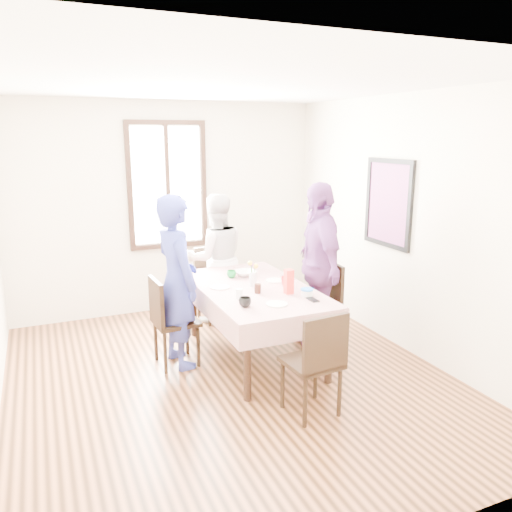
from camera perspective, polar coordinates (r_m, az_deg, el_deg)
name	(u,v)px	position (r m, az deg, el deg)	size (l,w,h in m)	color
ground	(230,379)	(4.98, -2.92, -13.67)	(4.50, 4.50, 0.00)	black
back_wall	(168,208)	(6.66, -9.92, 5.31)	(4.00, 4.00, 0.00)	beige
right_wall	(407,226)	(5.54, 16.70, 3.32)	(4.50, 4.50, 0.00)	beige
window_frame	(167,185)	(6.60, -9.98, 7.87)	(1.02, 0.06, 1.62)	black
window_pane	(167,185)	(6.61, -10.00, 7.87)	(0.90, 0.02, 1.50)	white
art_poster	(389,203)	(5.72, 14.76, 5.79)	(0.04, 0.76, 0.96)	red
dining_table	(254,323)	(5.29, -0.22, -7.55)	(0.94, 1.74, 0.75)	black
tablecloth	(254,288)	(5.16, -0.22, -3.60)	(1.06, 1.86, 0.01)	#520309
chair_left	(176,321)	(5.17, -9.05, -7.27)	(0.42, 0.42, 0.91)	black
chair_right	(317,304)	(5.64, 6.95, -5.41)	(0.42, 0.42, 0.91)	black
chair_far	(216,285)	(6.32, -4.51, -3.27)	(0.42, 0.42, 0.91)	black
chair_near	(311,362)	(4.27, 6.27, -11.79)	(0.42, 0.42, 0.91)	black
person_left	(176,282)	(5.05, -8.99, -2.87)	(0.63, 0.41, 1.73)	navy
person_far	(216,259)	(6.21, -4.50, -0.30)	(0.77, 0.60, 1.59)	beige
person_right	(317,265)	(5.51, 6.90, -1.04)	(1.06, 0.44, 1.80)	#713A7C
mug_black	(245,302)	(4.57, -1.25, -5.24)	(0.11, 0.11, 0.09)	black
mug_flag	(286,281)	(5.19, 3.38, -2.89)	(0.11, 0.11, 0.10)	red
mug_green	(231,274)	(5.49, -2.79, -2.06)	(0.10, 0.10, 0.08)	#0C7226
serving_bowl	(245,273)	(5.57, -1.25, -1.96)	(0.24, 0.24, 0.06)	white
juice_carton	(289,282)	(4.93, 3.73, -2.91)	(0.08, 0.08, 0.24)	red
butter_tub	(307,293)	(4.91, 5.77, -4.16)	(0.12, 0.12, 0.06)	white
jam_jar	(258,288)	(4.96, 0.19, -3.69)	(0.06, 0.06, 0.09)	black
drinking_glass	(239,294)	(4.79, -1.91, -4.29)	(0.07, 0.07, 0.10)	silver
smartphone	(313,300)	(4.79, 6.42, -4.92)	(0.07, 0.15, 0.01)	black
flower_vase	(253,279)	(5.17, -0.36, -2.64)	(0.08, 0.08, 0.15)	silver
plate_left	(220,287)	(5.15, -4.10, -3.53)	(0.20, 0.20, 0.01)	white
plate_right	(275,280)	(5.38, 2.14, -2.77)	(0.20, 0.20, 0.01)	white
plate_near	(277,304)	(4.64, 2.36, -5.44)	(0.20, 0.20, 0.01)	white
butter_lid	(307,289)	(4.90, 5.78, -3.77)	(0.12, 0.12, 0.01)	blue
flower_bunch	(253,267)	(5.14, -0.36, -1.30)	(0.09, 0.09, 0.10)	yellow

